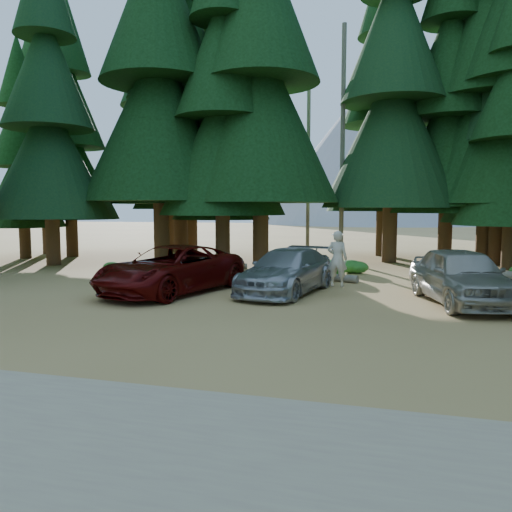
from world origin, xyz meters
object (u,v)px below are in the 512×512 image
(silver_minivan_right, at_px, (462,276))
(silver_minivan_center, at_px, (287,271))
(frisbee_player, at_px, (337,259))
(log_right, at_px, (481,275))
(log_mid, at_px, (316,276))
(red_pickup, at_px, (171,269))
(log_left, at_px, (207,267))

(silver_minivan_right, bearing_deg, silver_minivan_center, 159.63)
(frisbee_player, relative_size, log_right, 0.33)
(silver_minivan_right, relative_size, log_mid, 1.40)
(silver_minivan_right, height_order, log_mid, silver_minivan_right)
(red_pickup, distance_m, silver_minivan_center, 3.80)
(silver_minivan_right, distance_m, log_left, 11.59)
(red_pickup, distance_m, log_mid, 6.00)
(log_left, relative_size, log_right, 0.68)
(red_pickup, xyz_separation_m, log_right, (10.38, 6.04, -0.61))
(silver_minivan_right, distance_m, log_mid, 6.18)
(silver_minivan_center, xyz_separation_m, silver_minivan_right, (5.29, -0.59, 0.11))
(silver_minivan_center, height_order, log_left, silver_minivan_center)
(red_pickup, height_order, log_mid, red_pickup)
(silver_minivan_right, distance_m, log_right, 5.83)
(silver_minivan_center, relative_size, frisbee_player, 2.79)
(silver_minivan_center, distance_m, frisbee_player, 1.75)
(log_left, relative_size, log_mid, 1.05)
(red_pickup, bearing_deg, silver_minivan_right, 18.15)
(log_left, xyz_separation_m, log_mid, (5.26, -1.89, 0.01))
(log_mid, distance_m, log_right, 6.46)
(silver_minivan_center, height_order, silver_minivan_right, silver_minivan_right)
(silver_minivan_center, relative_size, silver_minivan_right, 1.02)
(red_pickup, relative_size, silver_minivan_center, 1.13)
(frisbee_player, height_order, log_mid, frisbee_player)
(red_pickup, xyz_separation_m, log_left, (-1.09, 6.16, -0.65))
(red_pickup, distance_m, log_left, 6.29)
(silver_minivan_center, distance_m, log_right, 8.40)
(frisbee_player, xyz_separation_m, log_mid, (-1.16, 3.46, -1.05))
(silver_minivan_center, height_order, log_right, silver_minivan_center)
(silver_minivan_right, relative_size, frisbee_player, 2.73)
(log_right, bearing_deg, red_pickup, -157.08)
(red_pickup, relative_size, log_left, 1.54)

